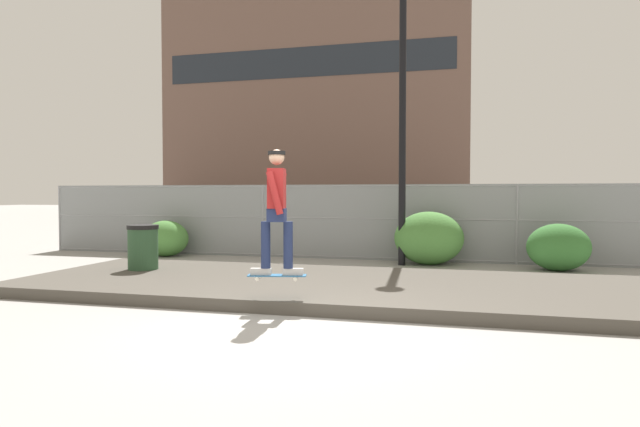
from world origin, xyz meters
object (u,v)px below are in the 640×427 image
object	(u,v)px
shrub_left	(166,238)
trash_bin	(143,252)
street_lamp	(403,80)
parked_car_mid	(503,221)
shrub_right	(558,247)
skateboard	(277,276)
skater	(277,204)
parked_car_near	(296,219)
shrub_center	(429,238)

from	to	relation	value
shrub_left	trash_bin	distance (m)	3.86
street_lamp	trash_bin	distance (m)	6.70
parked_car_mid	shrub_right	bearing A→B (deg)	-77.69
skateboard	skater	distance (m)	0.98
shrub_left	shrub_right	world-z (taller)	shrub_right
skateboard	parked_car_near	world-z (taller)	parked_car_near
parked_car_mid	shrub_right	distance (m)	4.13
street_lamp	shrub_left	xyz separation A→B (m)	(-6.11, 0.22, -3.71)
skater	parked_car_mid	xyz separation A→B (m)	(3.49, 9.42, -0.65)
shrub_left	shrub_right	distance (m)	9.41
skater	shrub_right	size ratio (longest dim) A/B	1.33
parked_car_near	shrub_left	size ratio (longest dim) A/B	3.76
skateboard	skater	size ratio (longest dim) A/B	0.48
parked_car_near	shrub_center	bearing A→B (deg)	-38.44
skateboard	parked_car_mid	size ratio (longest dim) A/B	0.18
street_lamp	parked_car_mid	world-z (taller)	street_lamp
skater	trash_bin	distance (m)	4.21
shrub_right	skateboard	bearing A→B (deg)	-128.98
skateboard	trash_bin	bearing A→B (deg)	147.73
skater	street_lamp	xyz separation A→B (m)	(1.07, 5.49, 2.69)
shrub_left	skater	bearing A→B (deg)	-48.54
skater	street_lamp	bearing A→B (deg)	78.93
skater	parked_car_near	xyz separation A→B (m)	(-2.59, 9.12, -0.65)
street_lamp	trash_bin	world-z (taller)	street_lamp
shrub_left	shrub_right	xyz separation A→B (m)	(9.41, -0.31, 0.03)
skater	parked_car_near	distance (m)	9.50
skateboard	trash_bin	distance (m)	4.10
parked_car_near	shrub_right	distance (m)	7.89
skateboard	skater	xyz separation A→B (m)	(-0.00, 0.00, 0.98)
skater	skateboard	bearing A→B (deg)	0.00
skater	street_lamp	distance (m)	6.21
trash_bin	parked_car_near	bearing A→B (deg)	82.77
shrub_center	trash_bin	bearing A→B (deg)	-145.20
skater	trash_bin	size ratio (longest dim) A/B	1.66
parked_car_near	parked_car_mid	bearing A→B (deg)	2.87
skateboard	shrub_left	size ratio (longest dim) A/B	0.69
skater	shrub_right	world-z (taller)	skater
skater	parked_car_near	world-z (taller)	skater
parked_car_mid	trash_bin	distance (m)	10.04
parked_car_near	parked_car_mid	distance (m)	6.08
street_lamp	trash_bin	xyz separation A→B (m)	(-4.54, -3.30, -3.65)
shrub_right	trash_bin	bearing A→B (deg)	-157.72
skater	shrub_center	size ratio (longest dim) A/B	1.09
parked_car_mid	shrub_center	world-z (taller)	parked_car_mid
parked_car_mid	trash_bin	size ratio (longest dim) A/B	4.34
skater	trash_bin	world-z (taller)	skater
parked_car_near	shrub_right	size ratio (longest dim) A/B	3.51
parked_car_mid	trash_bin	bearing A→B (deg)	-133.86
shrub_left	street_lamp	bearing A→B (deg)	-2.04
skateboard	parked_car_mid	distance (m)	10.05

